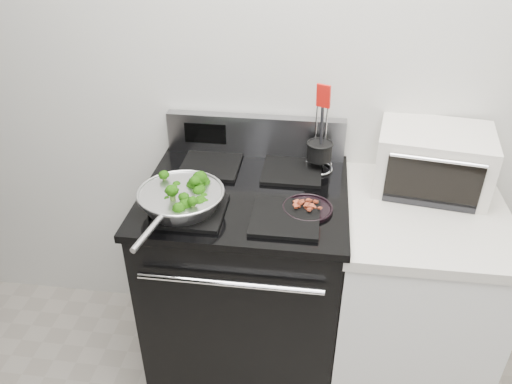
% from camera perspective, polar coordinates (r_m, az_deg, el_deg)
% --- Properties ---
extents(back_wall, '(4.00, 0.02, 2.70)m').
position_cam_1_polar(back_wall, '(2.05, 8.67, 14.17)').
color(back_wall, silver).
rests_on(back_wall, ground).
extents(gas_range, '(0.79, 0.69, 1.13)m').
position_cam_1_polar(gas_range, '(2.21, -1.12, -10.06)').
color(gas_range, black).
rests_on(gas_range, floor).
extents(counter, '(0.62, 0.68, 0.92)m').
position_cam_1_polar(counter, '(2.25, 16.80, -11.75)').
color(counter, white).
rests_on(counter, floor).
extents(skillet, '(0.32, 0.50, 0.07)m').
position_cam_1_polar(skillet, '(1.80, -8.58, -0.74)').
color(skillet, silver).
rests_on(skillet, gas_range).
extents(broccoli_pile, '(0.25, 0.25, 0.09)m').
position_cam_1_polar(broccoli_pile, '(1.80, -8.59, -0.20)').
color(broccoli_pile, black).
rests_on(broccoli_pile, skillet).
extents(bacon_plate, '(0.18, 0.18, 0.04)m').
position_cam_1_polar(bacon_plate, '(1.81, 5.92, -1.59)').
color(bacon_plate, black).
rests_on(bacon_plate, gas_range).
extents(utensil_holder, '(0.12, 0.12, 0.37)m').
position_cam_1_polar(utensil_holder, '(2.05, 7.23, 4.17)').
color(utensil_holder, silver).
rests_on(utensil_holder, gas_range).
extents(toaster_oven, '(0.46, 0.38, 0.24)m').
position_cam_1_polar(toaster_oven, '(2.07, 19.54, 3.50)').
color(toaster_oven, silver).
rests_on(toaster_oven, counter).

